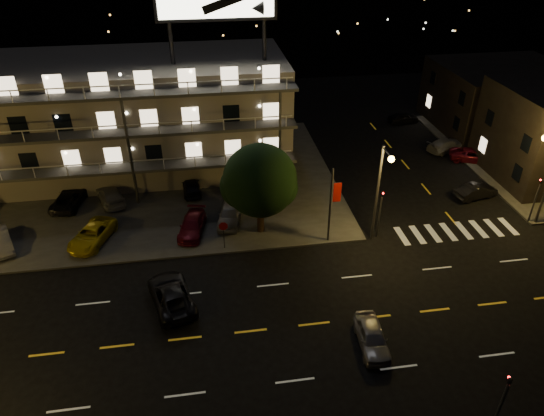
{
  "coord_description": "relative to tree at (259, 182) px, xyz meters",
  "views": [
    {
      "loc": [
        -3.9,
        -21.13,
        22.31
      ],
      "look_at": [
        0.55,
        8.0,
        3.75
      ],
      "focal_mm": 32.0,
      "sensor_mm": 36.0,
      "label": 1
    }
  ],
  "objects": [
    {
      "name": "ground",
      "position": [
        0.04,
        -10.48,
        -4.54
      ],
      "size": [
        140.0,
        140.0,
        0.0
      ],
      "primitive_type": "plane",
      "color": "black",
      "rests_on": "ground"
    },
    {
      "name": "curb_nw",
      "position": [
        -13.96,
        9.52,
        -4.46
      ],
      "size": [
        44.0,
        24.0,
        0.15
      ],
      "primitive_type": "cube",
      "color": "#353432",
      "rests_on": "ground"
    },
    {
      "name": "curb_ne",
      "position": [
        30.04,
        9.52,
        -4.46
      ],
      "size": [
        16.0,
        24.0,
        0.15
      ],
      "primitive_type": "cube",
      "color": "#353432",
      "rests_on": "ground"
    },
    {
      "name": "motel",
      "position": [
        -9.9,
        13.4,
        0.81
      ],
      "size": [
        28.0,
        13.8,
        18.1
      ],
      "color": "gray",
      "rests_on": "ground"
    },
    {
      "name": "side_bldg_back",
      "position": [
        30.03,
        17.52,
        -1.04
      ],
      "size": [
        14.06,
        12.0,
        7.0
      ],
      "color": "black",
      "rests_on": "ground"
    },
    {
      "name": "streetlight_nc",
      "position": [
        8.54,
        -2.54,
        0.42
      ],
      "size": [
        0.44,
        1.92,
        8.0
      ],
      "color": "#2D2D30",
      "rests_on": "ground"
    },
    {
      "name": "signal_nw",
      "position": [
        9.04,
        -1.98,
        -1.97
      ],
      "size": [
        0.2,
        0.27,
        4.6
      ],
      "color": "#2D2D30",
      "rests_on": "ground"
    },
    {
      "name": "signal_sw",
      "position": [
        9.04,
        -18.98,
        -1.97
      ],
      "size": [
        0.2,
        0.27,
        4.6
      ],
      "color": "#2D2D30",
      "rests_on": "ground"
    },
    {
      "name": "signal_ne",
      "position": [
        22.04,
        -1.98,
        -1.97
      ],
      "size": [
        0.27,
        0.2,
        4.6
      ],
      "color": "#2D2D30",
      "rests_on": "ground"
    },
    {
      "name": "banner_north",
      "position": [
        5.13,
        -2.08,
        -1.11
      ],
      "size": [
        0.83,
        0.16,
        6.4
      ],
      "color": "#2D2D30",
      "rests_on": "ground"
    },
    {
      "name": "stop_sign",
      "position": [
        -2.96,
        -1.91,
        -2.83
      ],
      "size": [
        0.91,
        0.11,
        2.61
      ],
      "color": "#2D2D30",
      "rests_on": "ground"
    },
    {
      "name": "tree",
      "position": [
        0.0,
        0.0,
        0.0
      ],
      "size": [
        5.86,
        5.65,
        7.38
      ],
      "color": "black",
      "rests_on": "curb_nw"
    },
    {
      "name": "lot_car_1",
      "position": [
        -19.64,
        0.65,
        -3.72
      ],
      "size": [
        2.96,
        4.24,
        1.32
      ],
      "primitive_type": "imported",
      "rotation": [
        0.0,
        0.0,
        0.43
      ],
      "color": "gray",
      "rests_on": "curb_nw"
    },
    {
      "name": "lot_car_2",
      "position": [
        -12.93,
        0.42,
        -3.74
      ],
      "size": [
        3.67,
        5.14,
        1.3
      ],
      "primitive_type": "imported",
      "rotation": [
        0.0,
        0.0,
        -0.36
      ],
      "color": "gold",
      "rests_on": "curb_nw"
    },
    {
      "name": "lot_car_3",
      "position": [
        -5.32,
        0.59,
        -3.76
      ],
      "size": [
        2.63,
        4.61,
        1.26
      ],
      "primitive_type": "imported",
      "rotation": [
        0.0,
        0.0,
        -0.21
      ],
      "color": "maroon",
      "rests_on": "curb_nw"
    },
    {
      "name": "lot_car_4",
      "position": [
        -2.22,
        1.71,
        -3.63
      ],
      "size": [
        2.69,
        4.71,
        1.51
      ],
      "primitive_type": "imported",
      "rotation": [
        0.0,
        0.0,
        -0.21
      ],
      "color": "gray",
      "rests_on": "curb_nw"
    },
    {
      "name": "lot_car_6",
      "position": [
        -15.75,
        6.28,
        -3.75
      ],
      "size": [
        2.8,
        4.87,
        1.28
      ],
      "primitive_type": "imported",
      "rotation": [
        0.0,
        0.0,
        2.99
      ],
      "color": "black",
      "rests_on": "curb_nw"
    },
    {
      "name": "lot_car_7",
      "position": [
        -12.33,
        6.34,
        -3.72
      ],
      "size": [
        3.36,
        4.93,
        1.33
      ],
      "primitive_type": "imported",
      "rotation": [
        0.0,
        0.0,
        3.5
      ],
      "color": "gray",
      "rests_on": "curb_nw"
    },
    {
      "name": "lot_car_8",
      "position": [
        -5.33,
        6.88,
        -3.72
      ],
      "size": [
        1.98,
        4.04,
        1.33
      ],
      "primitive_type": "imported",
      "rotation": [
        0.0,
        0.0,
        3.25
      ],
      "color": "black",
      "rests_on": "curb_nw"
    },
    {
      "name": "lot_car_9",
      "position": [
        -0.56,
        5.57,
        -3.63
      ],
      "size": [
        2.96,
        4.87,
        1.52
      ],
      "primitive_type": "imported",
      "rotation": [
        0.0,
        0.0,
        3.46
      ],
      "color": "maroon",
      "rests_on": "curb_nw"
    },
    {
      "name": "side_car_0",
      "position": [
        19.67,
        2.42,
        -3.88
      ],
      "size": [
        4.18,
        2.27,
        1.31
      ],
      "primitive_type": "imported",
      "rotation": [
        0.0,
        0.0,
        1.81
      ],
      "color": "black",
      "rests_on": "ground"
    },
    {
      "name": "side_car_1",
      "position": [
        23.07,
        9.3,
        -3.9
      ],
      "size": [
        5.06,
        3.64,
        1.28
      ],
      "primitive_type": "imported",
      "rotation": [
        0.0,
        0.0,
        1.2
      ],
      "color": "maroon",
      "rests_on": "ground"
    },
    {
      "name": "side_car_2",
      "position": [
        21.49,
        11.96,
        -3.87
      ],
      "size": [
        4.93,
        3.42,
        1.33
      ],
      "primitive_type": "imported",
      "rotation": [
        0.0,
        0.0,
        1.95
      ],
      "color": "gray",
      "rests_on": "ground"
    },
    {
      "name": "side_car_3",
      "position": [
        19.96,
        20.11,
        -3.92
      ],
      "size": [
        3.75,
        1.78,
        1.24
      ],
      "primitive_type": "imported",
      "rotation": [
        0.0,
        0.0,
        1.66
      ],
      "color": "black",
      "rests_on": "ground"
    },
    {
      "name": "road_car_east",
      "position": [
        5.01,
        -12.63,
        -3.87
      ],
      "size": [
        1.86,
        4.03,
        1.34
      ],
      "primitive_type": "imported",
      "rotation": [
        0.0,
        0.0,
        -0.07
      ],
      "color": "gray",
      "rests_on": "ground"
    },
    {
      "name": "road_car_west",
      "position": [
        -6.78,
        -7.24,
        -3.81
      ],
      "size": [
        3.65,
        5.66,
        1.45
      ],
      "primitive_type": "imported",
      "rotation": [
        0.0,
        0.0,
        3.4
      ],
      "color": "black",
      "rests_on": "ground"
    }
  ]
}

